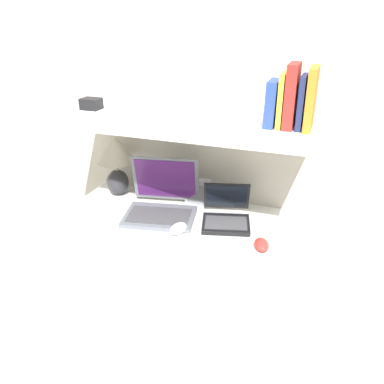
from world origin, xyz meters
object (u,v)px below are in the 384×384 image
table_lamp (116,157)px  book_orange (311,99)px  computer_mouse (178,229)px  laptop_large (162,203)px  router_box (198,192)px  book_red (292,96)px  laptop_small (226,215)px  second_mouse (262,245)px  book_blue (272,103)px  shelf_gadget (91,104)px  book_yellow (282,100)px  book_navy (302,102)px

table_lamp → book_orange: 1.02m
table_lamp → computer_mouse: 0.56m
laptop_large → router_box: bearing=52.6°
book_orange → book_red: 0.07m
laptop_small → second_mouse: laptop_small is taller
book_blue → shelf_gadget: (-0.84, 0.00, -0.06)m
book_red → book_blue: 0.08m
laptop_large → router_box: size_ratio=2.95×
laptop_small → shelf_gadget: bearing=179.0°
second_mouse → book_yellow: (0.01, 0.19, 0.56)m
table_lamp → laptop_large: bearing=-22.5°
table_lamp → book_yellow: (0.83, -0.09, 0.37)m
second_mouse → shelf_gadget: size_ratio=1.20×
book_yellow → shelf_gadget: size_ratio=2.36×
computer_mouse → second_mouse: bearing=-1.3°
laptop_large → book_yellow: (0.52, 0.03, 0.52)m
laptop_large → second_mouse: (0.51, -0.15, -0.03)m
laptop_large → book_orange: book_orange is taller
book_navy → book_orange: bearing=0.0°
table_lamp → computer_mouse: size_ratio=2.96×
second_mouse → book_orange: (0.12, 0.19, 0.57)m
table_lamp → book_yellow: size_ratio=1.56×
laptop_small → computer_mouse: 0.24m
laptop_large → book_red: book_red is taller
router_box → book_red: book_red is taller
book_blue → shelf_gadget: book_blue is taller
laptop_small → book_blue: (0.17, 0.01, 0.53)m
laptop_large → computer_mouse: size_ratio=3.44×
book_red → shelf_gadget: book_red is taller
shelf_gadget → book_navy: bearing=0.0°
shelf_gadget → computer_mouse: bearing=-19.5°
laptop_small → book_navy: 0.61m
book_orange → book_yellow: 0.11m
table_lamp → book_blue: book_blue is taller
laptop_small → book_navy: bearing=2.3°
laptop_small → book_red: size_ratio=1.18×
laptop_large → router_box: (0.13, 0.17, 0.01)m
router_box → book_yellow: 0.66m
laptop_large → shelf_gadget: size_ratio=4.29×
second_mouse → shelf_gadget: bearing=168.0°
book_navy → book_red: 0.05m
second_mouse → shelf_gadget: shelf_gadget is taller
table_lamp → second_mouse: 0.89m
router_box → book_navy: bearing=-16.0°
second_mouse → book_blue: 0.57m
table_lamp → router_box: (0.44, 0.04, -0.15)m
book_navy → book_blue: size_ratio=1.14×
book_yellow → book_navy: bearing=0.0°
second_mouse → book_red: book_red is taller
laptop_small → second_mouse: bearing=-41.2°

